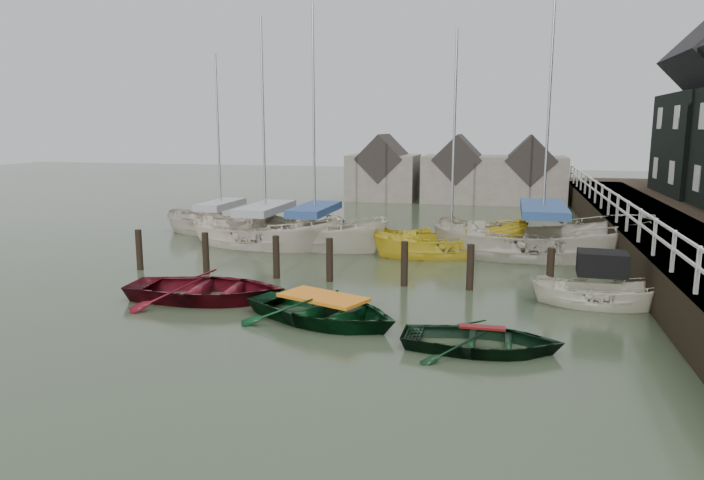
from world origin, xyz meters
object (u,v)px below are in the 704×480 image
(rowboat_red, at_px, (207,300))
(rowboat_dkgreen, at_px, (481,350))
(sailboat_e, at_px, (222,232))
(sailboat_a, at_px, (266,245))
(sailboat_c, at_px, (451,254))
(motorboat, at_px, (600,302))
(sailboat_b, at_px, (315,245))
(rowboat_green, at_px, (323,321))
(sailboat_d, at_px, (541,255))

(rowboat_red, xyz_separation_m, rowboat_dkgreen, (7.76, -2.25, 0.00))
(sailboat_e, bearing_deg, sailboat_a, -119.33)
(sailboat_c, bearing_deg, sailboat_e, 56.99)
(motorboat, distance_m, sailboat_b, 12.09)
(rowboat_red, relative_size, sailboat_b, 0.42)
(rowboat_green, distance_m, sailboat_e, 14.31)
(rowboat_green, relative_size, rowboat_dkgreen, 1.22)
(rowboat_red, xyz_separation_m, rowboat_green, (3.78, -1.11, 0.00))
(rowboat_dkgreen, bearing_deg, sailboat_a, 40.68)
(sailboat_b, bearing_deg, sailboat_d, -73.64)
(sailboat_c, bearing_deg, rowboat_dkgreen, 168.05)
(rowboat_dkgreen, bearing_deg, rowboat_green, 73.13)
(rowboat_green, distance_m, motorboat, 7.69)
(sailboat_a, xyz_separation_m, sailboat_d, (10.91, 0.48, 0.00))
(rowboat_red, relative_size, rowboat_dkgreen, 1.30)
(rowboat_dkgreen, distance_m, sailboat_a, 13.83)
(motorboat, distance_m, sailboat_d, 6.61)
(rowboat_green, bearing_deg, sailboat_a, 51.24)
(motorboat, height_order, sailboat_c, sailboat_c)
(rowboat_dkgreen, height_order, sailboat_c, sailboat_c)
(rowboat_red, height_order, rowboat_dkgreen, rowboat_red)
(rowboat_dkgreen, height_order, sailboat_d, sailboat_d)
(rowboat_red, distance_m, rowboat_green, 3.94)
(rowboat_green, xyz_separation_m, motorboat, (6.99, 3.20, 0.12))
(rowboat_green, xyz_separation_m, sailboat_b, (-3.23, 9.64, 0.06))
(rowboat_green, relative_size, sailboat_e, 0.47)
(rowboat_dkgreen, height_order, sailboat_e, sailboat_e)
(rowboat_red, bearing_deg, rowboat_green, -111.63)
(sailboat_c, bearing_deg, motorboat, -163.54)
(rowboat_green, height_order, rowboat_dkgreen, rowboat_green)
(rowboat_dkgreen, relative_size, sailboat_a, 0.34)
(sailboat_a, bearing_deg, sailboat_e, 60.18)
(sailboat_e, bearing_deg, sailboat_d, -89.73)
(rowboat_dkgreen, relative_size, motorboat, 0.95)
(sailboat_b, relative_size, sailboat_d, 0.79)
(sailboat_a, xyz_separation_m, sailboat_c, (7.56, 0.09, -0.05))
(rowboat_dkgreen, distance_m, sailboat_e, 17.74)
(sailboat_a, relative_size, sailboat_e, 1.14)
(motorboat, height_order, sailboat_e, sailboat_e)
(rowboat_green, xyz_separation_m, sailboat_d, (5.71, 9.68, 0.06))
(rowboat_red, bearing_deg, sailboat_b, -8.92)
(sailboat_b, bearing_deg, motorboat, -106.10)
(rowboat_green, relative_size, motorboat, 1.15)
(rowboat_red, height_order, sailboat_d, sailboat_d)
(sailboat_b, bearing_deg, rowboat_dkgreen, -130.10)
(sailboat_c, bearing_deg, sailboat_a, 69.93)
(rowboat_red, distance_m, sailboat_c, 10.23)
(rowboat_dkgreen, height_order, sailboat_b, sailboat_b)
(sailboat_a, xyz_separation_m, sailboat_b, (1.97, 0.44, 0.00))
(sailboat_b, bearing_deg, sailboat_e, 85.06)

